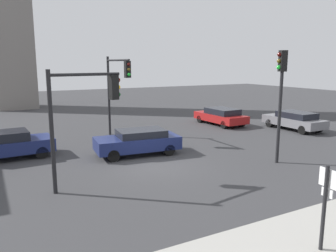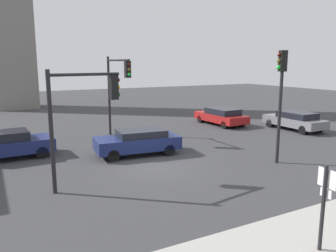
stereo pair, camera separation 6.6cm
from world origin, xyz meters
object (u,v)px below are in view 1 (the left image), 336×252
car_1 (6,145)px  traffic_light_0 (117,81)px  direction_sign (325,200)px  traffic_light_1 (85,104)px  traffic_light_2 (281,86)px  car_2 (138,141)px  car_0 (221,116)px  car_5 (294,120)px

car_1 → traffic_light_0: bearing=11.5°
car_1 → direction_sign: bearing=-67.1°
traffic_light_1 → traffic_light_2: bearing=-16.4°
traffic_light_2 → direction_sign: bearing=67.3°
car_2 → traffic_light_2: bearing=145.6°
traffic_light_0 → traffic_light_2: bearing=27.1°
car_0 → car_1: (-16.00, -2.79, 0.06)m
traffic_light_1 → car_0: traffic_light_1 is taller
car_0 → car_1: bearing=97.9°
car_2 → car_5: 13.17m
traffic_light_2 → car_1: 14.26m
traffic_light_0 → car_1: 7.69m
direction_sign → traffic_light_2: 8.80m
traffic_light_1 → car_5: bearing=6.0°
traffic_light_2 → car_1: size_ratio=1.19×
traffic_light_0 → car_0: (9.17, 1.05, -3.12)m
car_5 → car_0: bearing=39.3°
traffic_light_1 → car_1: traffic_light_1 is taller
traffic_light_1 → car_2: (3.70, 3.45, -2.62)m
traffic_light_1 → car_1: bearing=106.1°
car_5 → traffic_light_0: bearing=75.5°
traffic_light_0 → car_2: size_ratio=1.14×
direction_sign → car_5: size_ratio=0.49×
traffic_light_1 → car_5: 17.59m
traffic_light_0 → traffic_light_1: (-4.13, -7.67, -0.46)m
traffic_light_0 → traffic_light_1: traffic_light_0 is taller
traffic_light_0 → car_5: size_ratio=1.15×
traffic_light_0 → car_5: traffic_light_0 is taller
direction_sign → traffic_light_0: 15.76m
car_1 → car_5: car_1 is taller
direction_sign → traffic_light_1: traffic_light_1 is taller
traffic_light_1 → car_0: bearing=24.7°
traffic_light_0 → car_5: bearing=72.9°
traffic_light_2 → car_5: traffic_light_2 is taller
traffic_light_1 → car_2: 5.70m
car_1 → car_2: car_1 is taller
traffic_light_0 → car_1: (-6.84, -1.74, -3.06)m
traffic_light_1 → traffic_light_0: bearing=53.2°
traffic_light_1 → car_0: (13.30, 8.72, -2.65)m
traffic_light_2 → car_5: 9.98m
direction_sign → traffic_light_2: traffic_light_2 is taller
traffic_light_0 → traffic_light_1: bearing=-30.8°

